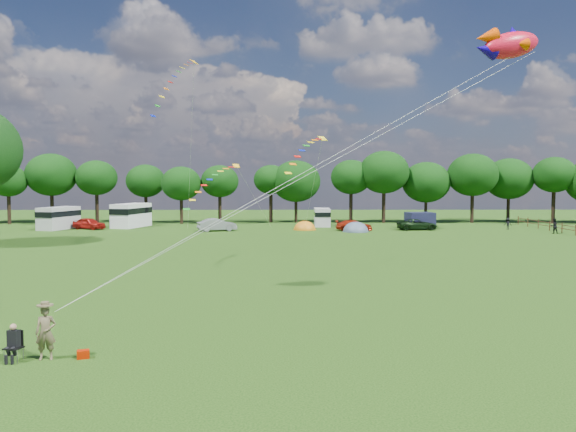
{
  "coord_description": "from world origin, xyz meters",
  "views": [
    {
      "loc": [
        -0.39,
        -25.05,
        6.12
      ],
      "look_at": [
        0.0,
        8.0,
        4.0
      ],
      "focal_mm": 35.0,
      "sensor_mm": 36.0,
      "label": 1
    }
  ],
  "objects_px": {
    "car_b": "(217,225)",
    "campervan_c": "(322,217)",
    "tent_greyblue": "(356,232)",
    "campervan_a": "(59,217)",
    "walker_a": "(554,226)",
    "tent_orange": "(305,230)",
    "car_d": "(417,224)",
    "kite_flyer": "(46,333)",
    "car_c": "(354,225)",
    "fish_kite": "(506,45)",
    "camp_chair": "(14,338)",
    "campervan_b": "(131,214)",
    "walker_b": "(508,224)",
    "car_a": "(89,223)"
  },
  "relations": [
    {
      "from": "campervan_c",
      "to": "tent_orange",
      "type": "relative_size",
      "value": 1.58
    },
    {
      "from": "car_d",
      "to": "tent_greyblue",
      "type": "relative_size",
      "value": 1.43
    },
    {
      "from": "campervan_a",
      "to": "campervan_b",
      "type": "relative_size",
      "value": 0.91
    },
    {
      "from": "car_b",
      "to": "fish_kite",
      "type": "distance_m",
      "value": 46.01
    },
    {
      "from": "tent_greyblue",
      "to": "walker_b",
      "type": "distance_m",
      "value": 19.39
    },
    {
      "from": "car_b",
      "to": "fish_kite",
      "type": "relative_size",
      "value": 1.21
    },
    {
      "from": "campervan_b",
      "to": "tent_greyblue",
      "type": "xyz_separation_m",
      "value": [
        28.33,
        -6.95,
        -1.62
      ]
    },
    {
      "from": "campervan_b",
      "to": "fish_kite",
      "type": "xyz_separation_m",
      "value": [
        30.04,
        -46.51,
        10.78
      ]
    },
    {
      "from": "car_a",
      "to": "tent_greyblue",
      "type": "relative_size",
      "value": 1.27
    },
    {
      "from": "car_a",
      "to": "camp_chair",
      "type": "distance_m",
      "value": 53.22
    },
    {
      "from": "fish_kite",
      "to": "walker_b",
      "type": "bearing_deg",
      "value": 53.9
    },
    {
      "from": "car_c",
      "to": "car_d",
      "type": "height_order",
      "value": "car_d"
    },
    {
      "from": "walker_a",
      "to": "fish_kite",
      "type": "bearing_deg",
      "value": 64.89
    },
    {
      "from": "car_a",
      "to": "walker_b",
      "type": "height_order",
      "value": "walker_b"
    },
    {
      "from": "camp_chair",
      "to": "walker_a",
      "type": "distance_m",
      "value": 60.15
    },
    {
      "from": "car_d",
      "to": "fish_kite",
      "type": "xyz_separation_m",
      "value": [
        -6.2,
        -42.01,
        11.75
      ]
    },
    {
      "from": "kite_flyer",
      "to": "tent_greyblue",
      "type": "bearing_deg",
      "value": 59.93
    },
    {
      "from": "tent_orange",
      "to": "car_d",
      "type": "bearing_deg",
      "value": -0.69
    },
    {
      "from": "campervan_a",
      "to": "kite_flyer",
      "type": "distance_m",
      "value": 54.78
    },
    {
      "from": "car_c",
      "to": "tent_greyblue",
      "type": "xyz_separation_m",
      "value": [
        0.01,
        -1.51,
        -0.62
      ]
    },
    {
      "from": "campervan_a",
      "to": "kite_flyer",
      "type": "height_order",
      "value": "campervan_a"
    },
    {
      "from": "walker_b",
      "to": "tent_greyblue",
      "type": "bearing_deg",
      "value": 14.61
    },
    {
      "from": "car_c",
      "to": "tent_orange",
      "type": "relative_size",
      "value": 1.39
    },
    {
      "from": "tent_greyblue",
      "to": "kite_flyer",
      "type": "xyz_separation_m",
      "value": [
        -16.83,
        -47.15,
        0.91
      ]
    },
    {
      "from": "car_c",
      "to": "car_d",
      "type": "xyz_separation_m",
      "value": [
        7.92,
        0.94,
        0.03
      ]
    },
    {
      "from": "campervan_a",
      "to": "camp_chair",
      "type": "distance_m",
      "value": 54.55
    },
    {
      "from": "walker_a",
      "to": "tent_greyblue",
      "type": "bearing_deg",
      "value": -2.45
    },
    {
      "from": "campervan_c",
      "to": "tent_greyblue",
      "type": "xyz_separation_m",
      "value": [
        3.38,
        -8.35,
        -1.24
      ]
    },
    {
      "from": "campervan_a",
      "to": "campervan_b",
      "type": "bearing_deg",
      "value": -53.59
    },
    {
      "from": "kite_flyer",
      "to": "walker_a",
      "type": "relative_size",
      "value": 1.07
    },
    {
      "from": "car_d",
      "to": "tent_orange",
      "type": "relative_size",
      "value": 1.6
    },
    {
      "from": "campervan_c",
      "to": "walker_b",
      "type": "bearing_deg",
      "value": -102.65
    },
    {
      "from": "car_b",
      "to": "car_c",
      "type": "xyz_separation_m",
      "value": [
        16.51,
        0.48,
        -0.12
      ]
    },
    {
      "from": "car_b",
      "to": "campervan_c",
      "type": "distance_m",
      "value": 15.05
    },
    {
      "from": "tent_greyblue",
      "to": "campervan_a",
      "type": "bearing_deg",
      "value": 173.82
    },
    {
      "from": "car_a",
      "to": "kite_flyer",
      "type": "distance_m",
      "value": 53.39
    },
    {
      "from": "car_b",
      "to": "walker_a",
      "type": "height_order",
      "value": "walker_a"
    },
    {
      "from": "camp_chair",
      "to": "campervan_a",
      "type": "bearing_deg",
      "value": 124.91
    },
    {
      "from": "car_b",
      "to": "camp_chair",
      "type": "xyz_separation_m",
      "value": [
        -1.32,
        -48.31,
        0.01
      ]
    },
    {
      "from": "camp_chair",
      "to": "walker_a",
      "type": "bearing_deg",
      "value": 62.86
    },
    {
      "from": "car_a",
      "to": "tent_greyblue",
      "type": "bearing_deg",
      "value": -72.63
    },
    {
      "from": "car_c",
      "to": "campervan_b",
      "type": "bearing_deg",
      "value": 86.19
    },
    {
      "from": "campervan_b",
      "to": "walker_b",
      "type": "relative_size",
      "value": 4.62
    },
    {
      "from": "tent_greyblue",
      "to": "car_c",
      "type": "bearing_deg",
      "value": 90.5
    },
    {
      "from": "car_c",
      "to": "tent_greyblue",
      "type": "distance_m",
      "value": 1.63
    },
    {
      "from": "tent_orange",
      "to": "walker_b",
      "type": "xyz_separation_m",
      "value": [
        25.13,
        0.04,
        0.71
      ]
    },
    {
      "from": "campervan_b",
      "to": "campervan_c",
      "type": "relative_size",
      "value": 1.38
    },
    {
      "from": "car_c",
      "to": "fish_kite",
      "type": "height_order",
      "value": "fish_kite"
    },
    {
      "from": "walker_b",
      "to": "kite_flyer",
      "type": "bearing_deg",
      "value": 60.86
    },
    {
      "from": "car_b",
      "to": "fish_kite",
      "type": "bearing_deg",
      "value": -175.46
    }
  ]
}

